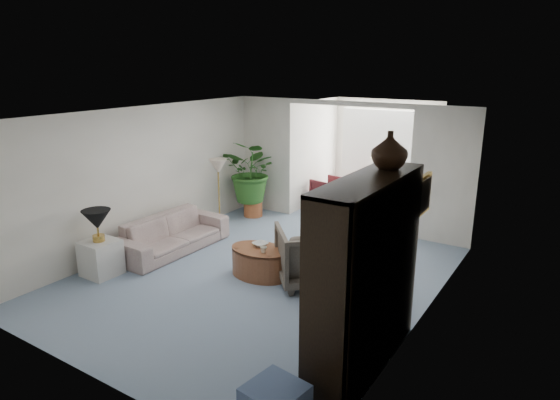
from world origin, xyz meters
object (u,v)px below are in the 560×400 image
Objects in this scene: sofa at (173,234)px; coffee_cup at (264,250)px; table_lamp at (97,220)px; plant_pot at (253,209)px; side_table_dark at (361,267)px; end_table at (101,258)px; sunroom_chair_maroon at (331,192)px; entertainment_cabinet at (365,274)px; framed_picture at (423,196)px; floor_lamp at (218,166)px; coffee_table at (259,262)px; cabinet_urn at (390,150)px; coffee_bowl at (260,244)px; sunroom_chair_blue at (393,201)px; sunroom_table at (374,191)px; wingback_chair at (310,255)px.

sofa is 20.87× the size of coffee_cup.
table_lamp is 4.32× the size of coffee_cup.
side_table_dark is at bearing -29.60° from plant_pot.
end_table is 5.46m from sunroom_chair_maroon.
entertainment_cabinet is (4.15, -1.27, 0.74)m from sofa.
framed_picture is 0.68× the size of sunroom_chair_maroon.
end_table is at bearing -151.68° from coffee_cup.
floor_lamp is (-4.51, 1.64, -0.45)m from framed_picture.
sunroom_chair_maroon is at bearing 123.35° from side_table_dark.
end_table is at bearing -178.96° from entertainment_cabinet.
side_table_dark reaches higher than coffee_table.
entertainment_cabinet is (4.35, 0.08, 0.77)m from end_table.
side_table_dark is at bearing 114.01° from entertainment_cabinet.
sofa is at bearing 178.81° from coffee_table.
floor_lamp is at bearing -99.34° from plant_pot.
sofa is 1.37m from end_table.
coffee_table is 0.33m from coffee_cup.
floor_lamp is (-0.13, 1.45, 0.94)m from sofa.
framed_picture is 1.85m from side_table_dark.
end_table is 1.37× the size of cabinet_urn.
floor_lamp reaches higher than end_table.
sunroom_chair_maroon is (-0.96, 4.10, -0.16)m from coffee_cup.
sunroom_chair_maroon is (1.06, 1.57, 0.17)m from plant_pot.
framed_picture is 4.91× the size of coffee_cup.
coffee_bowl is at bearing 34.58° from table_lamp.
sofa is 4.73m from sunroom_chair_blue.
sunroom_table is (-2.32, 5.98, -0.76)m from entertainment_cabinet.
table_lamp reaches higher than sunroom_table.
end_table is 1.27× the size of table_lamp.
sofa is 2.06m from coffee_cup.
sunroom_chair_blue reaches higher than side_table_dark.
floor_lamp is at bearing 88.64° from table_lamp.
side_table_dark reaches higher than end_table.
end_table is 2.47m from coffee_table.
coffee_bowl is at bearing 149.97° from entertainment_cabinet.
sunroom_chair_maroon is at bearing 120.40° from entertainment_cabinet.
table_lamp is at bearing 0.00° from end_table.
cabinet_urn is (1.48, -0.95, 1.87)m from wingback_chair.
coffee_bowl is at bearing -164.49° from side_table_dark.
sofa reaches higher than side_table_dark.
end_table is 0.27× the size of entertainment_cabinet.
cabinet_urn is at bearing 44.90° from sunroom_chair_maroon.
framed_picture is 4.93m from end_table.
end_table is 2.42× the size of coffee_bowl.
floor_lamp is (0.07, 2.80, 0.97)m from end_table.
sunroom_chair_blue is at bearing 101.93° from sunroom_chair_maroon.
table_lamp is 5.49m from sunroom_chair_maroon.
wingback_chair reaches higher than end_table.
plant_pot is (-4.13, 3.66, -0.89)m from entertainment_cabinet.
framed_picture is 0.53× the size of coffee_table.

